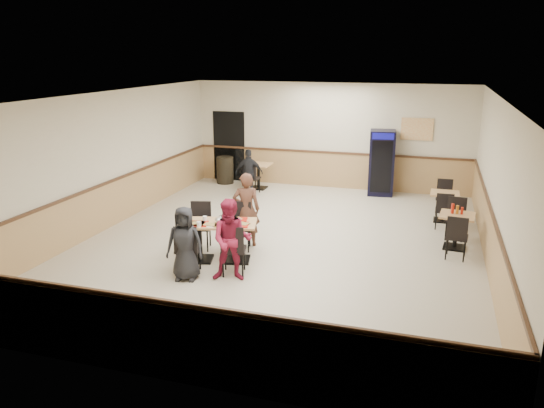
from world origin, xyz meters
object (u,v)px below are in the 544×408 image
(side_table_far, at_px, (444,202))
(trash_bin, at_px, (225,170))
(diner_woman_right, at_px, (232,240))
(pepsi_cooler, at_px, (381,163))
(lone_diner, at_px, (249,173))
(diner_woman_left, at_px, (185,243))
(side_table_near, at_px, (456,226))
(main_table, at_px, (218,235))
(back_table, at_px, (259,172))
(diner_man_opposite, at_px, (246,210))

(side_table_far, height_order, trash_bin, trash_bin)
(diner_woman_right, relative_size, side_table_far, 2.10)
(side_table_far, bearing_deg, pepsi_cooler, 129.34)
(lone_diner, bearing_deg, diner_woman_left, 84.85)
(diner_woman_left, relative_size, trash_bin, 1.63)
(diner_woman_right, bearing_deg, side_table_near, 22.03)
(main_table, xyz_separation_m, back_table, (-1.04, 5.46, -0.02))
(main_table, distance_m, trash_bin, 6.22)
(diner_man_opposite, xyz_separation_m, side_table_near, (4.07, 1.07, -0.29))
(diner_man_opposite, height_order, lone_diner, diner_man_opposite)
(back_table, bearing_deg, main_table, -79.25)
(side_table_near, bearing_deg, diner_woman_right, -143.50)
(lone_diner, xyz_separation_m, side_table_far, (5.10, -0.83, -0.19))
(lone_diner, bearing_deg, main_table, 89.12)
(main_table, bearing_deg, diner_woman_left, -117.90)
(side_table_far, relative_size, trash_bin, 0.86)
(main_table, distance_m, lone_diner, 4.76)
(back_table, distance_m, trash_bin, 1.24)
(diner_man_opposite, xyz_separation_m, back_table, (-1.26, 4.52, -0.27))
(main_table, distance_m, pepsi_cooler, 6.34)
(diner_man_opposite, bearing_deg, pepsi_cooler, -133.47)
(side_table_far, height_order, pepsi_cooler, pepsi_cooler)
(diner_woman_right, distance_m, side_table_far, 5.75)
(main_table, height_order, back_table, main_table)
(main_table, xyz_separation_m, trash_bin, (-2.22, 5.81, -0.11))
(diner_woman_right, distance_m, diner_man_opposite, 1.72)
(lone_diner, xyz_separation_m, pepsi_cooler, (3.43, 1.22, 0.25))
(side_table_near, bearing_deg, main_table, -154.81)
(side_table_far, distance_m, trash_bin, 6.59)
(diner_woman_left, bearing_deg, main_table, 65.76)
(main_table, bearing_deg, diner_woman_right, -67.62)
(diner_woman_left, relative_size, back_table, 1.79)
(diner_woman_right, height_order, back_table, diner_woman_right)
(diner_woman_left, distance_m, side_table_near, 5.40)
(diner_woman_right, height_order, side_table_near, diner_woman_right)
(main_table, height_order, diner_woman_left, diner_woman_left)
(lone_diner, height_order, side_table_near, lone_diner)
(diner_woman_right, height_order, pepsi_cooler, pepsi_cooler)
(diner_woman_left, distance_m, diner_man_opposite, 1.95)
(main_table, relative_size, diner_woman_right, 1.07)
(side_table_far, distance_m, back_table, 5.36)
(diner_man_opposite, xyz_separation_m, lone_diner, (-1.26, 3.69, -0.11))
(diner_man_opposite, distance_m, side_table_near, 4.22)
(lone_diner, distance_m, side_table_near, 5.94)
(diner_woman_left, distance_m, side_table_far, 6.41)
(back_table, bearing_deg, lone_diner, -90.00)
(main_table, distance_m, side_table_near, 4.74)
(side_table_far, bearing_deg, trash_bin, 162.34)
(diner_woman_left, distance_m, back_table, 6.47)
(side_table_near, distance_m, trash_bin, 7.53)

